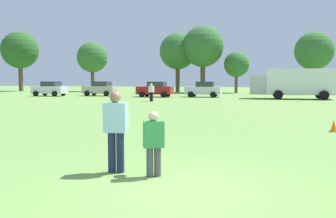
{
  "coord_description": "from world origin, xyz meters",
  "views": [
    {
      "loc": [
        1.4,
        -6.34,
        2.08
      ],
      "look_at": [
        -1.19,
        3.17,
        1.25
      ],
      "focal_mm": 38.09,
      "sensor_mm": 36.0,
      "label": 1
    }
  ],
  "objects_px": {
    "parked_car_near_left": "(50,89)",
    "parked_car_center": "(155,89)",
    "player_defender": "(154,140)",
    "parked_car_mid_right": "(204,89)",
    "parked_car_mid_left": "(100,89)",
    "frisbee": "(148,125)",
    "player_thrower": "(116,127)",
    "traffic_cone": "(334,126)",
    "box_truck": "(293,82)",
    "bystander_sideline_watcher": "(151,91)"
  },
  "relations": [
    {
      "from": "parked_car_mid_left",
      "to": "traffic_cone",
      "type": "bearing_deg",
      "value": -48.71
    },
    {
      "from": "frisbee",
      "to": "traffic_cone",
      "type": "bearing_deg",
      "value": 56.87
    },
    {
      "from": "frisbee",
      "to": "bystander_sideline_watcher",
      "type": "height_order",
      "value": "bystander_sideline_watcher"
    },
    {
      "from": "parked_car_center",
      "to": "box_truck",
      "type": "bearing_deg",
      "value": -0.79
    },
    {
      "from": "player_defender",
      "to": "parked_car_near_left",
      "type": "xyz_separation_m",
      "value": [
        -23.68,
        31.9,
        0.14
      ]
    },
    {
      "from": "traffic_cone",
      "to": "bystander_sideline_watcher",
      "type": "distance_m",
      "value": 21.22
    },
    {
      "from": "traffic_cone",
      "to": "parked_car_near_left",
      "type": "bearing_deg",
      "value": 140.25
    },
    {
      "from": "player_thrower",
      "to": "parked_car_center",
      "type": "distance_m",
      "value": 34.3
    },
    {
      "from": "parked_car_mid_right",
      "to": "box_truck",
      "type": "height_order",
      "value": "box_truck"
    },
    {
      "from": "player_defender",
      "to": "parked_car_mid_right",
      "type": "xyz_separation_m",
      "value": [
        -4.71,
        34.36,
        0.14
      ]
    },
    {
      "from": "box_truck",
      "to": "parked_car_mid_right",
      "type": "bearing_deg",
      "value": 171.57
    },
    {
      "from": "player_thrower",
      "to": "frisbee",
      "type": "bearing_deg",
      "value": 10.85
    },
    {
      "from": "player_thrower",
      "to": "traffic_cone",
      "type": "bearing_deg",
      "value": 53.88
    },
    {
      "from": "parked_car_mid_left",
      "to": "parked_car_mid_right",
      "type": "height_order",
      "value": "same"
    },
    {
      "from": "parked_car_mid_left",
      "to": "parked_car_center",
      "type": "relative_size",
      "value": 1.0
    },
    {
      "from": "traffic_cone",
      "to": "parked_car_center",
      "type": "bearing_deg",
      "value": 121.27
    },
    {
      "from": "frisbee",
      "to": "player_thrower",
      "type": "bearing_deg",
      "value": -169.15
    },
    {
      "from": "frisbee",
      "to": "bystander_sideline_watcher",
      "type": "relative_size",
      "value": 0.16
    },
    {
      "from": "player_defender",
      "to": "parked_car_mid_right",
      "type": "distance_m",
      "value": 34.68
    },
    {
      "from": "parked_car_center",
      "to": "bystander_sideline_watcher",
      "type": "xyz_separation_m",
      "value": [
        2.16,
        -8.26,
        0.04
      ]
    },
    {
      "from": "frisbee",
      "to": "traffic_cone",
      "type": "xyz_separation_m",
      "value": [
        5.14,
        7.87,
        -0.85
      ]
    },
    {
      "from": "frisbee",
      "to": "traffic_cone",
      "type": "distance_m",
      "value": 9.44
    },
    {
      "from": "parked_car_near_left",
      "to": "parked_car_mid_right",
      "type": "height_order",
      "value": "same"
    },
    {
      "from": "player_thrower",
      "to": "parked_car_mid_left",
      "type": "relative_size",
      "value": 0.43
    },
    {
      "from": "player_defender",
      "to": "box_truck",
      "type": "distance_m",
      "value": 33.31
    },
    {
      "from": "player_defender",
      "to": "bystander_sideline_watcher",
      "type": "distance_m",
      "value": 26.14
    },
    {
      "from": "parked_car_near_left",
      "to": "box_truck",
      "type": "bearing_deg",
      "value": 1.97
    },
    {
      "from": "player_thrower",
      "to": "box_truck",
      "type": "bearing_deg",
      "value": 79.52
    },
    {
      "from": "parked_car_center",
      "to": "frisbee",
      "type": "bearing_deg",
      "value": -73.0
    },
    {
      "from": "player_defender",
      "to": "frisbee",
      "type": "distance_m",
      "value": 0.43
    },
    {
      "from": "parked_car_mid_left",
      "to": "frisbee",
      "type": "bearing_deg",
      "value": -62.46
    },
    {
      "from": "frisbee",
      "to": "parked_car_mid_right",
      "type": "height_order",
      "value": "parked_car_mid_right"
    },
    {
      "from": "parked_car_mid_left",
      "to": "parked_car_center",
      "type": "height_order",
      "value": "same"
    },
    {
      "from": "frisbee",
      "to": "parked_car_mid_right",
      "type": "relative_size",
      "value": 0.06
    },
    {
      "from": "parked_car_mid_right",
      "to": "parked_car_center",
      "type": "bearing_deg",
      "value": -167.3
    },
    {
      "from": "player_thrower",
      "to": "frisbee",
      "type": "xyz_separation_m",
      "value": [
        0.7,
        0.14,
        0.06
      ]
    },
    {
      "from": "player_thrower",
      "to": "bystander_sideline_watcher",
      "type": "xyz_separation_m",
      "value": [
        -7.18,
        24.75,
        -0.06
      ]
    },
    {
      "from": "parked_car_mid_right",
      "to": "bystander_sideline_watcher",
      "type": "relative_size",
      "value": 2.47
    },
    {
      "from": "frisbee",
      "to": "box_truck",
      "type": "relative_size",
      "value": 0.03
    },
    {
      "from": "box_truck",
      "to": "parked_car_near_left",
      "type": "bearing_deg",
      "value": -178.03
    },
    {
      "from": "parked_car_mid_right",
      "to": "player_thrower",
      "type": "bearing_deg",
      "value": -83.67
    },
    {
      "from": "parked_car_mid_left",
      "to": "parked_car_mid_right",
      "type": "bearing_deg",
      "value": 1.57
    },
    {
      "from": "parked_car_near_left",
      "to": "parked_car_center",
      "type": "height_order",
      "value": "same"
    },
    {
      "from": "parked_car_center",
      "to": "parked_car_mid_right",
      "type": "height_order",
      "value": "same"
    },
    {
      "from": "box_truck",
      "to": "player_thrower",
      "type": "bearing_deg",
      "value": -100.48
    },
    {
      "from": "parked_car_center",
      "to": "parked_car_mid_left",
      "type": "bearing_deg",
      "value": 173.28
    },
    {
      "from": "frisbee",
      "to": "parked_car_near_left",
      "type": "distance_m",
      "value": 39.42
    },
    {
      "from": "player_defender",
      "to": "parked_car_near_left",
      "type": "distance_m",
      "value": 39.73
    },
    {
      "from": "parked_car_center",
      "to": "parked_car_mid_right",
      "type": "xyz_separation_m",
      "value": [
        5.54,
        1.25,
        0.0
      ]
    },
    {
      "from": "frisbee",
      "to": "box_truck",
      "type": "height_order",
      "value": "box_truck"
    }
  ]
}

